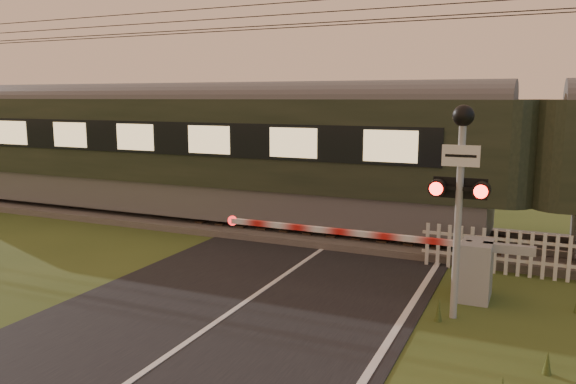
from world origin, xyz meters
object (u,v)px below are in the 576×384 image
at_px(boom_gate, 461,265).
at_px(crossing_signal, 460,174).
at_px(picket_fence, 519,254).
at_px(train, 535,163).

distance_m(boom_gate, crossing_signal, 2.13).
relative_size(boom_gate, picket_fence, 1.56).
relative_size(train, picket_fence, 10.18).
bearing_deg(train, crossing_signal, -102.84).
xyz_separation_m(crossing_signal, picket_fence, (0.90, 2.82, -1.95)).
height_order(train, crossing_signal, train).
bearing_deg(train, picket_fence, -95.33).
bearing_deg(crossing_signal, train, 77.16).
relative_size(train, boom_gate, 6.51).
bearing_deg(train, boom_gate, -107.01).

